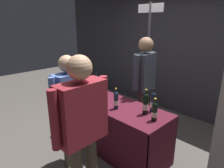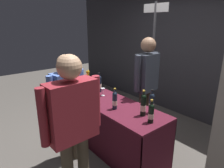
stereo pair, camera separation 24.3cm
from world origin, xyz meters
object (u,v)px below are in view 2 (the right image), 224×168
at_px(featured_wine_bottle, 151,103).
at_px(vendor_presenter, 146,80).
at_px(wine_glass_mid, 103,90).
at_px(booth_signpost, 153,55).
at_px(display_bottle_0, 143,105).
at_px(flower_vase, 88,82).
at_px(wine_glass_near_vendor, 85,93).
at_px(taster_foreground_right, 68,102).
at_px(tasting_table, 112,117).

distance_m(featured_wine_bottle, vendor_presenter, 0.67).
bearing_deg(wine_glass_mid, booth_signpost, 81.62).
distance_m(featured_wine_bottle, wine_glass_mid, 0.94).
relative_size(display_bottle_0, booth_signpost, 0.15).
bearing_deg(flower_vase, wine_glass_near_vendor, -39.49).
xyz_separation_m(display_bottle_0, booth_signpost, (-0.76, 1.07, 0.44)).
bearing_deg(taster_foreground_right, display_bottle_0, -52.99).
relative_size(tasting_table, wine_glass_near_vendor, 14.07).
bearing_deg(wine_glass_near_vendor, flower_vase, 140.51).
height_order(wine_glass_near_vendor, flower_vase, flower_vase).
bearing_deg(featured_wine_bottle, tasting_table, -162.63).
distance_m(tasting_table, taster_foreground_right, 0.78).
bearing_deg(tasting_table, wine_glass_near_vendor, -154.46).
relative_size(flower_vase, taster_foreground_right, 0.24).
distance_m(featured_wine_bottle, booth_signpost, 1.30).
distance_m(taster_foreground_right, booth_signpost, 1.83).
xyz_separation_m(wine_glass_mid, flower_vase, (-0.42, -0.03, 0.04)).
relative_size(wine_glass_near_vendor, taster_foreground_right, 0.08).
bearing_deg(taster_foreground_right, featured_wine_bottle, -48.53).
relative_size(featured_wine_bottle, vendor_presenter, 0.19).
bearing_deg(flower_vase, featured_wine_bottle, 5.52).
relative_size(featured_wine_bottle, wine_glass_mid, 2.58).
relative_size(display_bottle_0, wine_glass_mid, 2.72).
relative_size(wine_glass_mid, taster_foreground_right, 0.08).
bearing_deg(featured_wine_bottle, booth_signpost, 130.07).
relative_size(flower_vase, booth_signpost, 0.16).
height_order(tasting_table, taster_foreground_right, taster_foreground_right).
bearing_deg(wine_glass_mid, taster_foreground_right, -74.02).
distance_m(tasting_table, flower_vase, 0.85).
xyz_separation_m(display_bottle_0, taster_foreground_right, (-0.70, -0.70, 0.00)).
distance_m(display_bottle_0, wine_glass_near_vendor, 1.04).
distance_m(wine_glass_mid, taster_foreground_right, 0.77).
relative_size(display_bottle_0, vendor_presenter, 0.20).
xyz_separation_m(wine_glass_mid, taster_foreground_right, (0.21, -0.74, 0.06)).
bearing_deg(booth_signpost, vendor_presenter, -58.55).
relative_size(wine_glass_near_vendor, vendor_presenter, 0.08).
bearing_deg(wine_glass_mid, tasting_table, -13.72).
distance_m(tasting_table, vendor_presenter, 0.82).
bearing_deg(vendor_presenter, flower_vase, -63.43).
bearing_deg(featured_wine_bottle, vendor_presenter, 137.51).
xyz_separation_m(flower_vase, booth_signpost, (0.57, 1.06, 0.45)).
bearing_deg(taster_foreground_right, flower_vase, 33.44).
xyz_separation_m(wine_glass_near_vendor, flower_vase, (-0.32, 0.26, 0.05)).
xyz_separation_m(vendor_presenter, taster_foreground_right, (-0.24, -1.29, -0.11)).
xyz_separation_m(display_bottle_0, wine_glass_near_vendor, (-1.01, -0.25, -0.06)).
xyz_separation_m(wine_glass_mid, booth_signpost, (0.15, 1.03, 0.50)).
bearing_deg(taster_foreground_right, vendor_presenter, -18.34).
xyz_separation_m(tasting_table, booth_signpost, (-0.19, 1.12, 0.83)).
bearing_deg(taster_foreground_right, wine_glass_near_vendor, 26.47).
height_order(taster_foreground_right, booth_signpost, booth_signpost).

